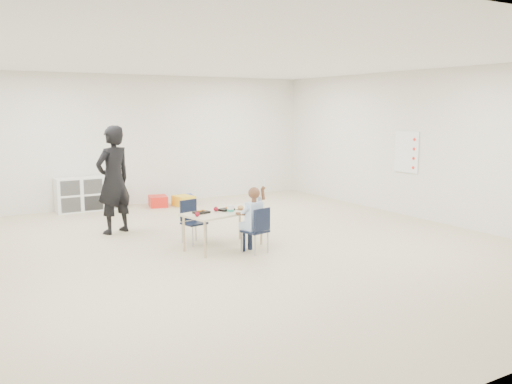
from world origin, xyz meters
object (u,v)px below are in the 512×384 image
table (224,229)px  adult (114,180)px  child (255,217)px  cubby_shelf (91,193)px  chair_near (255,230)px

table → adult: 2.23m
child → cubby_shelf: (-1.21, 4.60, -0.18)m
chair_near → child: (0.00, 0.00, 0.19)m
chair_near → adult: bearing=107.8°
child → cubby_shelf: 4.76m
table → adult: (-1.12, 1.83, 0.62)m
child → cubby_shelf: bearing=91.6°
table → child: (0.27, -0.48, 0.25)m
child → cubby_shelf: size_ratio=0.76×
cubby_shelf → child: bearing=-75.3°
chair_near → adult: 2.75m
chair_near → cubby_shelf: (-1.21, 4.60, 0.01)m
chair_near → child: size_ratio=0.63×
table → child: child is taller
chair_near → table: bearing=105.9°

